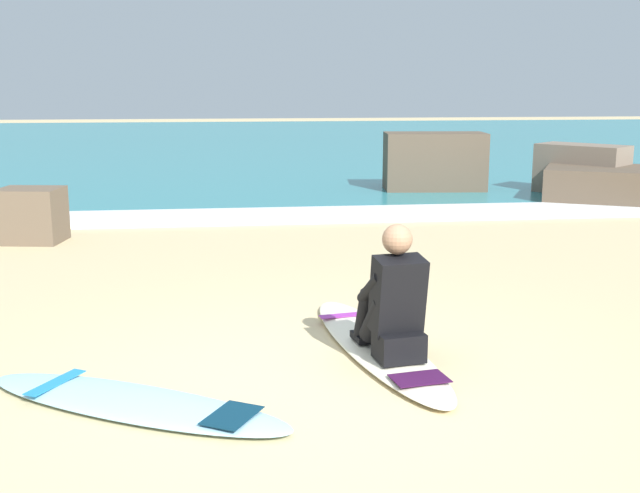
{
  "coord_description": "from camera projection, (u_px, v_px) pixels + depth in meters",
  "views": [
    {
      "loc": [
        -0.53,
        -4.72,
        1.96
      ],
      "look_at": [
        0.28,
        1.94,
        0.55
      ],
      "focal_mm": 43.73,
      "sensor_mm": 36.0,
      "label": 1
    }
  ],
  "objects": [
    {
      "name": "breaking_foam",
      "position": [
        263.0,
        216.0,
        11.39
      ],
      "size": [
        80.0,
        0.9,
        0.11
      ],
      "primitive_type": "cube",
      "color": "white",
      "rests_on": "ground"
    },
    {
      "name": "surfboard_main",
      "position": [
        377.0,
        346.0,
        5.83
      ],
      "size": [
        0.92,
        2.52,
        0.08
      ],
      "color": "#EFE5C6",
      "rests_on": "ground"
    },
    {
      "name": "rock_outcrop_distant",
      "position": [
        512.0,
        174.0,
        13.46
      ],
      "size": [
        4.33,
        3.77,
        1.1
      ],
      "color": "#756656",
      "rests_on": "ground"
    },
    {
      "name": "shoreline_rock",
      "position": [
        31.0,
        215.0,
        9.74
      ],
      "size": [
        0.84,
        0.72,
        0.68
      ],
      "primitive_type": "cube",
      "rotation": [
        0.0,
        0.0,
        2.98
      ],
      "color": "brown",
      "rests_on": "ground"
    },
    {
      "name": "surfboard_spare_near",
      "position": [
        134.0,
        403.0,
        4.79
      ],
      "size": [
        2.13,
        1.53,
        0.08
      ],
      "color": "#9ED1E5",
      "rests_on": "ground"
    },
    {
      "name": "sea",
      "position": [
        241.0,
        145.0,
        24.7
      ],
      "size": [
        80.0,
        28.0,
        0.1
      ],
      "primitive_type": "cube",
      "color": "teal",
      "rests_on": "ground"
    },
    {
      "name": "ground_plane",
      "position": [
        313.0,
        391.0,
        5.05
      ],
      "size": [
        80.0,
        80.0,
        0.0
      ],
      "primitive_type": "plane",
      "color": "#CCB584"
    },
    {
      "name": "surfer_seated",
      "position": [
        393.0,
        305.0,
        5.46
      ],
      "size": [
        0.44,
        0.74,
        0.95
      ],
      "color": "black",
      "rests_on": "surfboard_main"
    }
  ]
}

